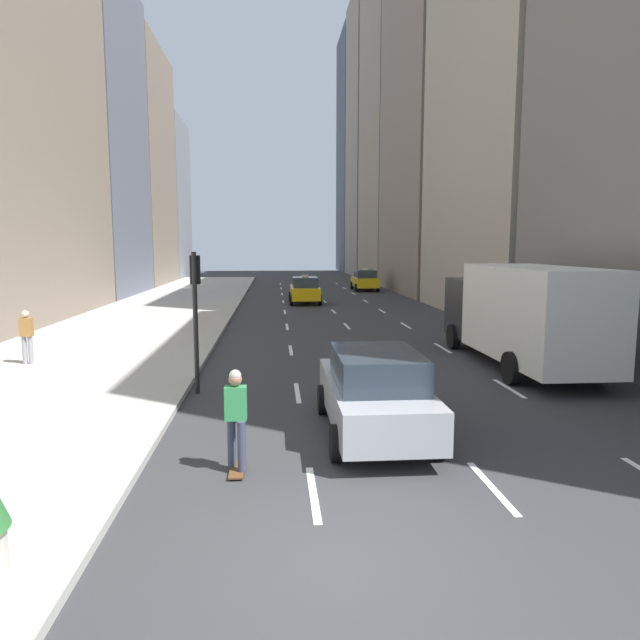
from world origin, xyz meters
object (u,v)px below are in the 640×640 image
object	(u,v)px
pedestrian_mid_block	(27,334)
traffic_light_pole	(195,299)
taxi_second	(305,290)
sedan_black_near	(375,392)
skateboarder	(236,416)
taxi_lead	(365,280)
box_truck	(521,312)

from	to	relation	value
pedestrian_mid_block	traffic_light_pole	distance (m)	6.63
taxi_second	sedan_black_near	xyz separation A→B (m)	(-0.00, -26.17, -0.00)
taxi_second	sedan_black_near	bearing A→B (deg)	-90.00
sedan_black_near	traffic_light_pole	bearing A→B (deg)	137.48
sedan_black_near	traffic_light_pole	xyz separation A→B (m)	(-3.95, 3.62, 1.53)
taxi_second	traffic_light_pole	size ratio (longest dim) A/B	1.22
sedan_black_near	pedestrian_mid_block	bearing A→B (deg)	143.87
skateboarder	traffic_light_pole	size ratio (longest dim) A/B	0.48
sedan_black_near	skateboarder	size ratio (longest dim) A/B	2.63
sedan_black_near	pedestrian_mid_block	size ratio (longest dim) A/B	2.78
skateboarder	sedan_black_near	bearing A→B (deg)	32.96
taxi_lead	pedestrian_mid_block	distance (m)	33.25
taxi_second	skateboarder	world-z (taller)	taxi_second
taxi_lead	sedan_black_near	size ratio (longest dim) A/B	0.96
taxi_second	box_truck	xyz separation A→B (m)	(5.60, -20.17, 0.83)
taxi_second	box_truck	bearing A→B (deg)	-74.48
box_truck	pedestrian_mid_block	xyz separation A→B (m)	(-15.12, 0.95, -0.64)
taxi_second	skateboarder	bearing A→B (deg)	-95.36
taxi_second	pedestrian_mid_block	world-z (taller)	taxi_second
box_truck	pedestrian_mid_block	distance (m)	15.17
taxi_second	box_truck	distance (m)	20.95
taxi_lead	taxi_second	size ratio (longest dim) A/B	1.00
taxi_lead	sedan_black_near	xyz separation A→B (m)	(-5.60, -36.56, -0.00)
taxi_lead	skateboarder	world-z (taller)	taxi_lead
skateboarder	pedestrian_mid_block	world-z (taller)	pedestrian_mid_block
sedan_black_near	box_truck	world-z (taller)	box_truck
box_truck	skateboarder	size ratio (longest dim) A/B	4.81
taxi_second	taxi_lead	bearing A→B (deg)	61.68
taxi_lead	traffic_light_pole	size ratio (longest dim) A/B	1.22
taxi_second	box_truck	world-z (taller)	box_truck
taxi_lead	taxi_second	xyz separation A→B (m)	(-5.60, -10.39, 0.00)
taxi_lead	traffic_light_pole	bearing A→B (deg)	-106.17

